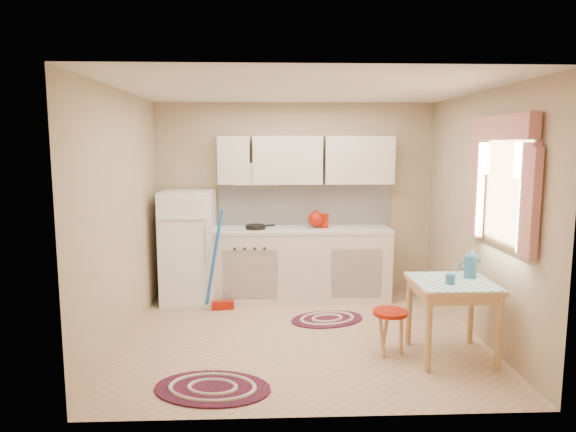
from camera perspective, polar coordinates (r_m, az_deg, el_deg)
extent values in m
plane|color=tan|center=(5.46, 1.71, -13.15)|extent=(3.60, 3.60, 0.00)
cube|color=silver|center=(5.12, 1.83, 13.93)|extent=(3.60, 3.20, 0.04)
cube|color=tan|center=(6.73, 0.79, 1.85)|extent=(3.60, 0.04, 2.50)
cube|color=tan|center=(3.57, 3.60, -3.64)|extent=(3.60, 0.04, 2.50)
cube|color=tan|center=(5.33, -17.93, -0.16)|extent=(0.04, 3.20, 2.50)
cube|color=tan|center=(5.57, 20.57, 0.05)|extent=(0.04, 3.20, 2.50)
cube|color=white|center=(6.73, 1.86, 1.37)|extent=(2.25, 0.03, 0.55)
cube|color=beige|center=(6.54, 1.98, 6.23)|extent=(2.25, 0.33, 0.60)
cube|color=white|center=(5.03, 22.94, 2.57)|extent=(0.04, 0.85, 0.95)
cube|color=white|center=(6.53, -11.00, -3.37)|extent=(0.65, 0.60, 1.40)
cube|color=beige|center=(6.57, 1.35, -5.47)|extent=(2.25, 0.60, 0.88)
cube|color=silver|center=(6.48, 1.36, -1.51)|extent=(2.27, 0.62, 0.04)
cylinder|color=black|center=(6.42, -3.63, -1.22)|extent=(0.33, 0.33, 0.05)
cylinder|color=#9C1305|center=(6.49, 4.09, -0.62)|extent=(0.13, 0.13, 0.16)
cube|color=tan|center=(5.07, 17.69, -10.91)|extent=(0.72, 0.72, 0.72)
cylinder|color=#9C1305|center=(5.05, 11.21, -12.56)|extent=(0.37, 0.37, 0.42)
cylinder|color=#2C6587|center=(4.84, 17.58, -6.73)|extent=(0.10, 0.10, 0.10)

